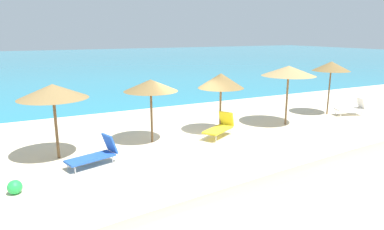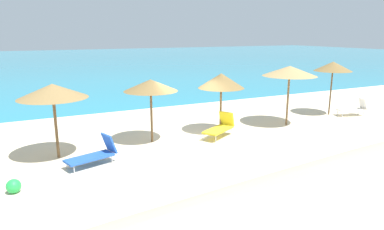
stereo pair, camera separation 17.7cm
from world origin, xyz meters
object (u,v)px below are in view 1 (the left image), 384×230
at_px(beach_umbrella_2, 151,86).
at_px(lounge_chair_2, 96,154).
at_px(beach_umbrella_3, 221,81).
at_px(beach_umbrella_1, 53,92).
at_px(beach_umbrella_5, 331,66).
at_px(beach_ball, 15,187).
at_px(beach_umbrella_4, 289,71).
at_px(lounge_chair_0, 352,108).
at_px(lounge_chair_1, 220,127).

distance_m(beach_umbrella_2, lounge_chair_2, 3.51).
xyz_separation_m(beach_umbrella_3, lounge_chair_2, (-5.70, -1.45, -1.91)).
height_order(beach_umbrella_1, beach_umbrella_2, beach_umbrella_1).
distance_m(beach_umbrella_5, beach_ball, 15.57).
distance_m(beach_umbrella_4, beach_umbrella_5, 3.54).
height_order(lounge_chair_2, beach_ball, lounge_chair_2).
bearing_deg(lounge_chair_0, beach_umbrella_5, 70.83).
distance_m(beach_umbrella_1, beach_umbrella_5, 13.72).
bearing_deg(beach_umbrella_4, lounge_chair_0, -1.52).
relative_size(lounge_chair_0, lounge_chair_1, 0.90).
bearing_deg(beach_umbrella_2, beach_umbrella_3, -0.71).
bearing_deg(beach_umbrella_5, beach_umbrella_4, -169.50).
distance_m(beach_umbrella_1, beach_umbrella_3, 6.74).
xyz_separation_m(lounge_chair_0, lounge_chair_1, (-8.28, -0.16, 0.01)).
height_order(beach_umbrella_4, beach_ball, beach_umbrella_4).
height_order(lounge_chair_1, beach_ball, lounge_chair_1).
bearing_deg(beach_ball, lounge_chair_1, 14.80).
distance_m(lounge_chair_0, lounge_chair_2, 13.68).
distance_m(lounge_chair_1, lounge_chair_2, 5.43).
xyz_separation_m(beach_umbrella_1, beach_umbrella_5, (13.70, 0.56, 0.21)).
xyz_separation_m(beach_umbrella_1, beach_ball, (-1.39, -2.42, -2.16)).
relative_size(beach_umbrella_2, beach_ball, 6.43).
xyz_separation_m(beach_umbrella_4, lounge_chair_0, (4.46, -0.12, -2.15)).
relative_size(beach_umbrella_4, lounge_chair_2, 1.58).
bearing_deg(beach_ball, beach_umbrella_5, 11.16).
bearing_deg(beach_umbrella_2, beach_ball, -151.78).
bearing_deg(lounge_chair_0, lounge_chair_1, 109.97).
height_order(beach_umbrella_4, lounge_chair_0, beach_umbrella_4).
distance_m(beach_umbrella_2, beach_ball, 6.01).
relative_size(beach_umbrella_3, beach_umbrella_4, 0.93).
xyz_separation_m(beach_umbrella_1, beach_umbrella_3, (6.74, 0.21, -0.08)).
height_order(lounge_chair_0, lounge_chair_2, lounge_chair_2).
xyz_separation_m(beach_umbrella_2, beach_ball, (-4.97, -2.67, -2.09)).
height_order(beach_umbrella_3, lounge_chair_2, beach_umbrella_3).
xyz_separation_m(beach_umbrella_2, beach_umbrella_5, (10.13, 0.31, 0.28)).
distance_m(beach_umbrella_2, beach_umbrella_4, 6.66).
xyz_separation_m(beach_umbrella_5, lounge_chair_1, (-7.31, -0.92, -2.14)).
bearing_deg(beach_umbrella_4, beach_umbrella_2, 177.12).
bearing_deg(beach_umbrella_4, beach_ball, -168.64).
relative_size(beach_umbrella_1, lounge_chair_2, 1.47).
height_order(beach_umbrella_1, beach_ball, beach_umbrella_1).
relative_size(lounge_chair_1, lounge_chair_2, 0.98).
bearing_deg(beach_umbrella_1, beach_ball, -119.96).
xyz_separation_m(beach_umbrella_2, beach_umbrella_3, (3.16, -0.04, -0.01)).
height_order(beach_umbrella_3, beach_umbrella_4, beach_umbrella_4).
height_order(beach_umbrella_4, lounge_chair_2, beach_umbrella_4).
bearing_deg(lounge_chair_2, lounge_chair_0, -102.32).
height_order(beach_umbrella_2, lounge_chair_2, beach_umbrella_2).
height_order(beach_umbrella_1, lounge_chair_2, beach_umbrella_1).
bearing_deg(lounge_chair_1, beach_umbrella_1, 56.67).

